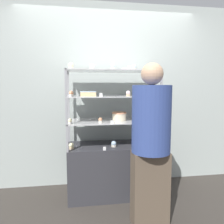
% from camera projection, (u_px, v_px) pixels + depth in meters
% --- Properties ---
extents(ground_plane, '(20.00, 20.00, 0.00)m').
position_uv_depth(ground_plane, '(112.00, 194.00, 2.92)').
color(ground_plane, '#38332D').
extents(back_wall, '(8.00, 0.05, 2.60)m').
position_uv_depth(back_wall, '(108.00, 95.00, 3.18)').
color(back_wall, '#A8B2AD').
rests_on(back_wall, ground_plane).
extents(display_base, '(1.14, 0.53, 0.67)m').
position_uv_depth(display_base, '(112.00, 169.00, 2.88)').
color(display_base, '#333338').
rests_on(display_base, ground_plane).
extents(display_riser_lower, '(1.14, 0.53, 0.32)m').
position_uv_depth(display_riser_lower, '(112.00, 122.00, 2.81)').
color(display_riser_lower, '#99999E').
rests_on(display_riser_lower, display_base).
extents(display_riser_middle, '(1.14, 0.53, 0.32)m').
position_uv_depth(display_riser_middle, '(112.00, 97.00, 2.78)').
color(display_riser_middle, '#99999E').
rests_on(display_riser_middle, display_riser_lower).
extents(display_riser_upper, '(1.14, 0.53, 0.32)m').
position_uv_depth(display_riser_upper, '(112.00, 72.00, 2.74)').
color(display_riser_upper, '#99999E').
rests_on(display_riser_upper, display_riser_middle).
extents(layer_cake_centerpiece, '(0.18, 0.18, 0.11)m').
position_uv_depth(layer_cake_centerpiece, '(119.00, 116.00, 2.80)').
color(layer_cake_centerpiece, beige).
rests_on(layer_cake_centerpiece, display_riser_lower).
extents(sheet_cake_frosted, '(0.19, 0.18, 0.06)m').
position_uv_depth(sheet_cake_frosted, '(88.00, 94.00, 2.67)').
color(sheet_cake_frosted, '#DBBC84').
rests_on(sheet_cake_frosted, display_riser_middle).
extents(cupcake_0, '(0.06, 0.06, 0.07)m').
position_uv_depth(cupcake_0, '(71.00, 146.00, 2.64)').
color(cupcake_0, '#CCB28C').
rests_on(cupcake_0, display_base).
extents(cupcake_1, '(0.06, 0.06, 0.07)m').
position_uv_depth(cupcake_1, '(114.00, 144.00, 2.74)').
color(cupcake_1, beige).
rests_on(cupcake_1, display_base).
extents(cupcake_2, '(0.06, 0.06, 0.07)m').
position_uv_depth(cupcake_2, '(152.00, 142.00, 2.87)').
color(cupcake_2, white).
rests_on(cupcake_2, display_base).
extents(price_tag_0, '(0.04, 0.00, 0.04)m').
position_uv_depth(price_tag_0, '(105.00, 149.00, 2.58)').
color(price_tag_0, white).
rests_on(price_tag_0, display_base).
extents(cupcake_3, '(0.05, 0.05, 0.06)m').
position_uv_depth(cupcake_3, '(70.00, 121.00, 2.59)').
color(cupcake_3, beige).
rests_on(cupcake_3, display_riser_lower).
extents(cupcake_4, '(0.05, 0.05, 0.06)m').
position_uv_depth(cupcake_4, '(100.00, 120.00, 2.67)').
color(cupcake_4, beige).
rests_on(cupcake_4, display_riser_lower).
extents(cupcake_5, '(0.05, 0.05, 0.06)m').
position_uv_depth(cupcake_5, '(155.00, 119.00, 2.75)').
color(cupcake_5, '#CCB28C').
rests_on(cupcake_5, display_riser_lower).
extents(price_tag_1, '(0.04, 0.00, 0.04)m').
position_uv_depth(price_tag_1, '(112.00, 122.00, 2.56)').
color(price_tag_1, white).
rests_on(price_tag_1, display_riser_lower).
extents(cupcake_6, '(0.05, 0.05, 0.07)m').
position_uv_depth(cupcake_6, '(71.00, 94.00, 2.59)').
color(cupcake_6, white).
rests_on(cupcake_6, display_riser_middle).
extents(cupcake_7, '(0.05, 0.05, 0.07)m').
position_uv_depth(cupcake_7, '(128.00, 94.00, 2.68)').
color(cupcake_7, '#CCB28C').
rests_on(cupcake_7, display_riser_middle).
extents(cupcake_8, '(0.05, 0.05, 0.07)m').
position_uv_depth(cupcake_8, '(154.00, 93.00, 2.75)').
color(cupcake_8, white).
rests_on(cupcake_8, display_riser_middle).
extents(price_tag_2, '(0.04, 0.00, 0.04)m').
position_uv_depth(price_tag_2, '(101.00, 95.00, 2.51)').
color(price_tag_2, white).
rests_on(price_tag_2, display_riser_middle).
extents(cupcake_9, '(0.06, 0.06, 0.08)m').
position_uv_depth(cupcake_9, '(71.00, 66.00, 2.54)').
color(cupcake_9, beige).
rests_on(cupcake_9, display_riser_upper).
extents(cupcake_10, '(0.06, 0.06, 0.08)m').
position_uv_depth(cupcake_10, '(92.00, 67.00, 2.65)').
color(cupcake_10, white).
rests_on(cupcake_10, display_riser_upper).
extents(cupcake_11, '(0.06, 0.06, 0.08)m').
position_uv_depth(cupcake_11, '(113.00, 67.00, 2.67)').
color(cupcake_11, beige).
rests_on(cupcake_11, display_riser_upper).
extents(cupcake_12, '(0.06, 0.06, 0.08)m').
position_uv_depth(cupcake_12, '(134.00, 68.00, 2.73)').
color(cupcake_12, beige).
rests_on(cupcake_12, display_riser_upper).
extents(cupcake_13, '(0.06, 0.06, 0.08)m').
position_uv_depth(cupcake_13, '(154.00, 67.00, 2.67)').
color(cupcake_13, white).
rests_on(cupcake_13, display_riser_upper).
extents(price_tag_3, '(0.04, 0.00, 0.04)m').
position_uv_depth(price_tag_3, '(129.00, 67.00, 2.52)').
color(price_tag_3, white).
rests_on(price_tag_3, display_riser_upper).
extents(donut_glazed, '(0.13, 0.13, 0.04)m').
position_uv_depth(donut_glazed, '(127.00, 70.00, 2.84)').
color(donut_glazed, '#EFB2BC').
rests_on(donut_glazed, display_riser_upper).
extents(customer_figure, '(0.39, 0.39, 1.66)m').
position_uv_depth(customer_figure, '(151.00, 141.00, 2.19)').
color(customer_figure, brown).
rests_on(customer_figure, ground_plane).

